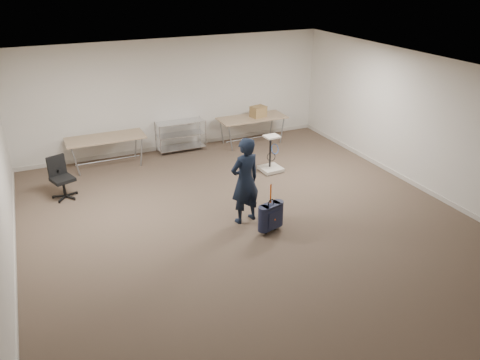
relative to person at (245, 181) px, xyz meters
name	(u,v)px	position (x,y,z in m)	size (l,w,h in m)	color
ground	(251,226)	(0.02, -0.24, -0.83)	(9.00, 9.00, 0.00)	#3F3426
room_shell	(223,193)	(0.02, 1.14, -0.78)	(8.00, 9.00, 9.00)	beige
folding_table_left	(105,139)	(-1.88, 3.71, -0.15)	(1.80, 0.75, 0.73)	#A08362
folding_table_right	(252,119)	(1.92, 3.71, -0.15)	(1.80, 0.75, 0.73)	#A08362
wire_shelf	(181,135)	(0.02, 3.96, -0.39)	(1.22, 0.47, 0.80)	silver
person	(245,181)	(0.00, 0.00, 0.00)	(0.60, 0.40, 1.66)	black
suitcase	(271,216)	(0.25, -0.56, -0.51)	(0.39, 0.28, 0.95)	black
office_chair	(63,185)	(-3.01, 2.42, -0.56)	(0.53, 0.54, 0.88)	black
equipment_cart	(271,162)	(1.52, 1.85, -0.60)	(0.50, 0.50, 0.87)	beige
cardboard_box	(258,112)	(2.08, 3.68, 0.04)	(0.38, 0.28, 0.28)	#9C6C48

